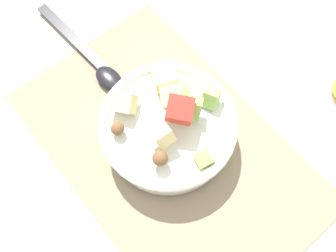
# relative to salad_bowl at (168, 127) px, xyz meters

# --- Properties ---
(ground_plane) EXTENTS (2.40, 2.40, 0.00)m
(ground_plane) POSITION_rel_salad_bowl_xyz_m (0.01, -0.01, -0.04)
(ground_plane) COLOR silver
(placemat) EXTENTS (0.50, 0.31, 0.01)m
(placemat) POSITION_rel_salad_bowl_xyz_m (0.01, -0.01, -0.04)
(placemat) COLOR gray
(placemat) RESTS_ON ground_plane
(salad_bowl) EXTENTS (0.21, 0.21, 0.11)m
(salad_bowl) POSITION_rel_salad_bowl_xyz_m (0.00, 0.00, 0.00)
(salad_bowl) COLOR white
(salad_bowl) RESTS_ON placemat
(serving_spoon) EXTENTS (0.24, 0.04, 0.01)m
(serving_spoon) POSITION_rel_salad_bowl_xyz_m (-0.20, -0.01, -0.03)
(serving_spoon) COLOR black
(serving_spoon) RESTS_ON placemat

